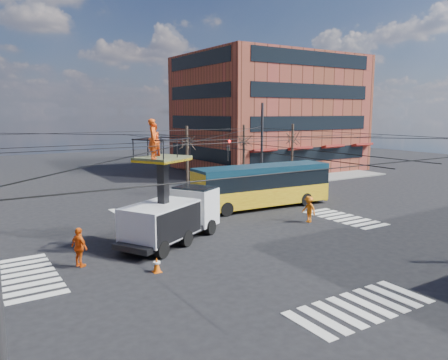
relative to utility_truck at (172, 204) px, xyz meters
The scene contains 13 objects.
ground 3.40m from the utility_truck, 29.73° to the right, with size 120.00×120.00×0.00m, color black.
sidewalk_ne 30.57m from the utility_truck, 40.20° to the left, with size 18.00×18.00×0.12m, color slate.
crosswalks 3.40m from the utility_truck, 29.73° to the right, with size 22.40×22.40×0.02m, color silver, non-canonical shape.
building_ne 33.56m from the utility_truck, 43.04° to the left, with size 20.06×16.06×14.00m.
overhead_network 3.22m from the utility_truck, 22.19° to the right, with size 24.24×24.24×8.00m.
tree_a 14.42m from the utility_truck, 59.09° to the left, with size 2.00×2.00×6.00m.
tree_b 18.21m from the utility_truck, 42.51° to the left, with size 2.00×2.00×6.00m.
tree_c 22.96m from the utility_truck, 32.28° to the left, with size 2.00×2.00×6.00m.
utility_truck is the anchor object (origin of this frame).
city_bus 10.63m from the utility_truck, 24.73° to the left, with size 11.04×3.16×3.20m.
traffic_cone 5.06m from the utility_truck, 124.12° to the right, with size 0.36×0.36×0.69m, color #FF630A.
worker_ground 5.71m from the utility_truck, 165.98° to the right, with size 1.11×0.46×1.89m, color #DF570E.
flagger 9.59m from the utility_truck, ahead, with size 1.13×0.65×1.75m, color orange.
Camera 1 is at (-12.46, -20.23, 7.19)m, focal length 35.00 mm.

